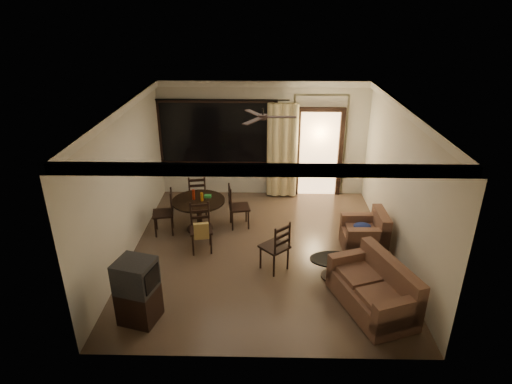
{
  "coord_description": "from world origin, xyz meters",
  "views": [
    {
      "loc": [
        0.03,
        -7.16,
        4.45
      ],
      "look_at": [
        -0.12,
        0.2,
        1.16
      ],
      "focal_mm": 30.0,
      "sensor_mm": 36.0,
      "label": 1
    }
  ],
  "objects_px": {
    "dining_chair_east": "(239,214)",
    "dining_table": "(199,206)",
    "dining_chair_west": "(164,220)",
    "sofa": "(375,290)",
    "dining_chair_south": "(201,237)",
    "coffee_table": "(334,265)",
    "side_chair": "(275,255)",
    "armchair": "(366,235)",
    "dining_chair_north": "(198,202)",
    "tv_cabinet": "(138,291)"
  },
  "relations": [
    {
      "from": "dining_table",
      "to": "dining_chair_south",
      "type": "bearing_deg",
      "value": -79.41
    },
    {
      "from": "dining_chair_south",
      "to": "sofa",
      "type": "relative_size",
      "value": 0.56
    },
    {
      "from": "dining_chair_east",
      "to": "dining_table",
      "type": "bearing_deg",
      "value": 89.91
    },
    {
      "from": "dining_table",
      "to": "sofa",
      "type": "xyz_separation_m",
      "value": [
        3.11,
        -2.48,
        -0.22
      ]
    },
    {
      "from": "sofa",
      "to": "armchair",
      "type": "xyz_separation_m",
      "value": [
        0.23,
        1.72,
        0.01
      ]
    },
    {
      "from": "side_chair",
      "to": "dining_chair_south",
      "type": "bearing_deg",
      "value": -66.36
    },
    {
      "from": "dining_chair_north",
      "to": "dining_chair_south",
      "type": "bearing_deg",
      "value": 90.0
    },
    {
      "from": "tv_cabinet",
      "to": "coffee_table",
      "type": "xyz_separation_m",
      "value": [
        3.09,
        1.17,
        -0.27
      ]
    },
    {
      "from": "dining_chair_east",
      "to": "dining_chair_south",
      "type": "bearing_deg",
      "value": 135.7
    },
    {
      "from": "dining_chair_west",
      "to": "dining_chair_north",
      "type": "height_order",
      "value": "same"
    },
    {
      "from": "dining_chair_west",
      "to": "dining_chair_east",
      "type": "xyz_separation_m",
      "value": [
        1.53,
        0.31,
        0.0
      ]
    },
    {
      "from": "dining_chair_north",
      "to": "side_chair",
      "type": "bearing_deg",
      "value": 116.82
    },
    {
      "from": "dining_chair_west",
      "to": "armchair",
      "type": "height_order",
      "value": "dining_chair_west"
    },
    {
      "from": "tv_cabinet",
      "to": "armchair",
      "type": "bearing_deg",
      "value": 43.79
    },
    {
      "from": "dining_chair_south",
      "to": "armchair",
      "type": "bearing_deg",
      "value": -9.16
    },
    {
      "from": "dining_chair_west",
      "to": "sofa",
      "type": "distance_m",
      "value": 4.47
    },
    {
      "from": "dining_chair_east",
      "to": "dining_chair_south",
      "type": "xyz_separation_m",
      "value": [
        -0.66,
        -1.0,
        0.02
      ]
    },
    {
      "from": "dining_chair_east",
      "to": "sofa",
      "type": "xyz_separation_m",
      "value": [
        2.29,
        -2.63,
        0.04
      ]
    },
    {
      "from": "coffee_table",
      "to": "sofa",
      "type": "bearing_deg",
      "value": -57.28
    },
    {
      "from": "dining_chair_west",
      "to": "sofa",
      "type": "relative_size",
      "value": 0.56
    },
    {
      "from": "sofa",
      "to": "armchair",
      "type": "height_order",
      "value": "sofa"
    },
    {
      "from": "dining_table",
      "to": "tv_cabinet",
      "type": "xyz_separation_m",
      "value": [
        -0.51,
        -2.84,
        -0.02
      ]
    },
    {
      "from": "tv_cabinet",
      "to": "dining_table",
      "type": "bearing_deg",
      "value": 95.26
    },
    {
      "from": "dining_table",
      "to": "dining_chair_east",
      "type": "distance_m",
      "value": 0.87
    },
    {
      "from": "dining_chair_south",
      "to": "armchair",
      "type": "xyz_separation_m",
      "value": [
        3.18,
        0.09,
        0.02
      ]
    },
    {
      "from": "dining_chair_east",
      "to": "tv_cabinet",
      "type": "xyz_separation_m",
      "value": [
        -1.33,
        -2.99,
        0.24
      ]
    },
    {
      "from": "sofa",
      "to": "armchair",
      "type": "bearing_deg",
      "value": 62.6
    },
    {
      "from": "tv_cabinet",
      "to": "sofa",
      "type": "distance_m",
      "value": 3.64
    },
    {
      "from": "dining_chair_west",
      "to": "sofa",
      "type": "bearing_deg",
      "value": 47.96
    },
    {
      "from": "dining_chair_west",
      "to": "side_chair",
      "type": "bearing_deg",
      "value": 49.6
    },
    {
      "from": "dining_chair_east",
      "to": "tv_cabinet",
      "type": "relative_size",
      "value": 0.92
    },
    {
      "from": "sofa",
      "to": "dining_chair_south",
      "type": "bearing_deg",
      "value": 131.25
    },
    {
      "from": "dining_chair_west",
      "to": "armchair",
      "type": "relative_size",
      "value": 1.19
    },
    {
      "from": "armchair",
      "to": "dining_chair_north",
      "type": "bearing_deg",
      "value": 155.67
    },
    {
      "from": "tv_cabinet",
      "to": "dining_chair_south",
      "type": "bearing_deg",
      "value": 86.94
    },
    {
      "from": "dining_chair_south",
      "to": "sofa",
      "type": "bearing_deg",
      "value": -39.74
    },
    {
      "from": "dining_chair_east",
      "to": "coffee_table",
      "type": "xyz_separation_m",
      "value": [
        1.77,
        -1.82,
        -0.03
      ]
    },
    {
      "from": "dining_chair_east",
      "to": "armchair",
      "type": "relative_size",
      "value": 1.19
    },
    {
      "from": "side_chair",
      "to": "coffee_table",
      "type": "bearing_deg",
      "value": 125.04
    },
    {
      "from": "dining_chair_east",
      "to": "dining_chair_south",
      "type": "height_order",
      "value": "same"
    },
    {
      "from": "dining_chair_south",
      "to": "dining_table",
      "type": "bearing_deg",
      "value": 89.88
    },
    {
      "from": "dining_table",
      "to": "dining_chair_west",
      "type": "bearing_deg",
      "value": -167.52
    },
    {
      "from": "dining_chair_south",
      "to": "sofa",
      "type": "xyz_separation_m",
      "value": [
        2.95,
        -1.64,
        0.02
      ]
    },
    {
      "from": "sofa",
      "to": "tv_cabinet",
      "type": "bearing_deg",
      "value": 165.9
    },
    {
      "from": "coffee_table",
      "to": "side_chair",
      "type": "height_order",
      "value": "side_chair"
    },
    {
      "from": "coffee_table",
      "to": "side_chair",
      "type": "distance_m",
      "value": 1.05
    },
    {
      "from": "dining_chair_south",
      "to": "coffee_table",
      "type": "bearing_deg",
      "value": -29.49
    },
    {
      "from": "dining_table",
      "to": "sofa",
      "type": "bearing_deg",
      "value": -38.6
    },
    {
      "from": "tv_cabinet",
      "to": "side_chair",
      "type": "relative_size",
      "value": 1.07
    },
    {
      "from": "armchair",
      "to": "dining_chair_west",
      "type": "bearing_deg",
      "value": 170.92
    }
  ]
}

